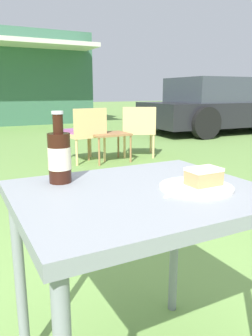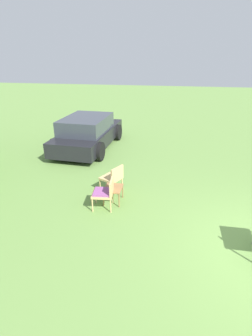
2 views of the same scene
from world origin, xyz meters
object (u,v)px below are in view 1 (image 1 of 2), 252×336
object	(u,v)px
wicker_chair_plain	(139,128)
cake_on_plate	(199,182)
patio_table	(140,215)
parked_car	(223,106)
wicker_chair_cushioned	(85,131)
cola_bottle_near	(59,156)
garden_side_table	(109,136)

from	to	relation	value
wicker_chair_plain	cake_on_plate	distance (m)	4.28
wicker_chair_plain	patio_table	world-z (taller)	wicker_chair_plain
parked_car	patio_table	size ratio (longest dim) A/B	5.65
wicker_chair_cushioned	cake_on_plate	world-z (taller)	wicker_chair_cushioned
patio_table	cola_bottle_near	size ratio (longest dim) A/B	3.21
cake_on_plate	wicker_chair_cushioned	bearing A→B (deg)	74.88
parked_car	cake_on_plate	bearing A→B (deg)	-131.16
wicker_chair_cushioned	parked_car	bearing A→B (deg)	-163.29
wicker_chair_cushioned	garden_side_table	bearing A→B (deg)	149.36
wicker_chair_cushioned	cake_on_plate	distance (m)	3.96
cola_bottle_near	cake_on_plate	bearing A→B (deg)	-36.35
parked_car	patio_table	xyz separation A→B (m)	(-5.72, -5.62, -0.02)
wicker_chair_cushioned	cola_bottle_near	bearing A→B (deg)	62.38
patio_table	cake_on_plate	bearing A→B (deg)	-22.82
wicker_chair_cushioned	cake_on_plate	bearing A→B (deg)	68.97
patio_table	cake_on_plate	distance (m)	0.22
cake_on_plate	cola_bottle_near	xyz separation A→B (m)	(-0.38, 0.28, 0.07)
cake_on_plate	parked_car	bearing A→B (deg)	45.76
garden_side_table	cola_bottle_near	distance (m)	3.83
wicker_chair_plain	patio_table	size ratio (longest dim) A/B	1.03
wicker_chair_plain	cake_on_plate	xyz separation A→B (m)	(-1.94, -3.80, 0.29)
wicker_chair_plain	cake_on_plate	world-z (taller)	wicker_chair_plain
cake_on_plate	wicker_chair_plain	bearing A→B (deg)	62.94
parked_car	wicker_chair_cushioned	distance (m)	4.89
garden_side_table	wicker_chair_cushioned	bearing A→B (deg)	155.27
garden_side_table	parked_car	bearing A→B (deg)	25.85
garden_side_table	cola_bottle_near	size ratio (longest dim) A/B	2.30
parked_car	cola_bottle_near	size ratio (longest dim) A/B	18.15
parked_car	garden_side_table	distance (m)	4.66
garden_side_table	patio_table	world-z (taller)	patio_table
parked_car	wicker_chair_plain	bearing A→B (deg)	-149.19
wicker_chair_plain	cola_bottle_near	bearing A→B (deg)	83.28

